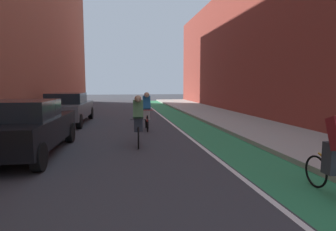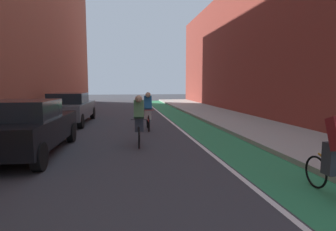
{
  "view_description": "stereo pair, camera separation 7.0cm",
  "coord_description": "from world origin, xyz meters",
  "px_view_note": "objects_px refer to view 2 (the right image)",
  "views": [
    {
      "loc": [
        -0.26,
        3.15,
        1.96
      ],
      "look_at": [
        0.86,
        9.78,
        1.21
      ],
      "focal_mm": 29.96,
      "sensor_mm": 36.0,
      "label": 1
    },
    {
      "loc": [
        -0.19,
        3.14,
        1.96
      ],
      "look_at": [
        0.86,
        9.78,
        1.21
      ],
      "focal_mm": 29.96,
      "sensor_mm": 36.0,
      "label": 2
    }
  ],
  "objects_px": {
    "parked_sedan_gray": "(70,108)",
    "cyclist_trailing": "(139,119)",
    "cyclist_far": "(148,110)",
    "parked_sedan_black": "(26,127)"
  },
  "relations": [
    {
      "from": "parked_sedan_gray",
      "to": "cyclist_trailing",
      "type": "xyz_separation_m",
      "value": [
        3.15,
        -5.56,
        0.06
      ]
    },
    {
      "from": "parked_sedan_gray",
      "to": "cyclist_trailing",
      "type": "height_order",
      "value": "cyclist_trailing"
    },
    {
      "from": "parked_sedan_gray",
      "to": "cyclist_trailing",
      "type": "relative_size",
      "value": 2.74
    },
    {
      "from": "parked_sedan_gray",
      "to": "cyclist_far",
      "type": "xyz_separation_m",
      "value": [
        3.69,
        -2.54,
        0.06
      ]
    },
    {
      "from": "parked_sedan_black",
      "to": "cyclist_trailing",
      "type": "bearing_deg",
      "value": 13.99
    },
    {
      "from": "parked_sedan_black",
      "to": "cyclist_far",
      "type": "bearing_deg",
      "value": 45.89
    },
    {
      "from": "cyclist_far",
      "to": "cyclist_trailing",
      "type": "bearing_deg",
      "value": -100.14
    },
    {
      "from": "parked_sedan_black",
      "to": "cyclist_far",
      "type": "xyz_separation_m",
      "value": [
        3.69,
        3.81,
        0.07
      ]
    },
    {
      "from": "parked_sedan_black",
      "to": "cyclist_trailing",
      "type": "height_order",
      "value": "cyclist_trailing"
    },
    {
      "from": "parked_sedan_gray",
      "to": "parked_sedan_black",
      "type": "bearing_deg",
      "value": -90.0
    }
  ]
}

